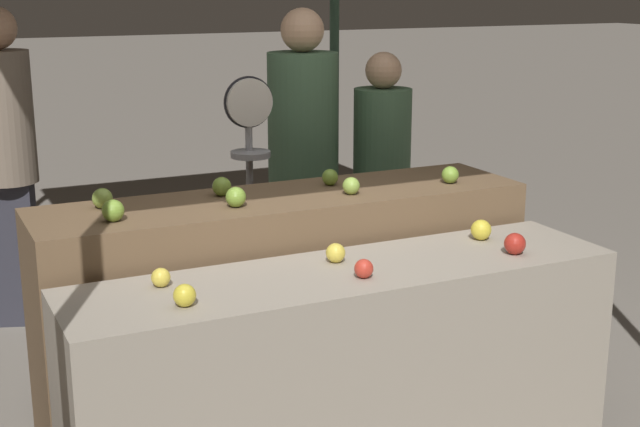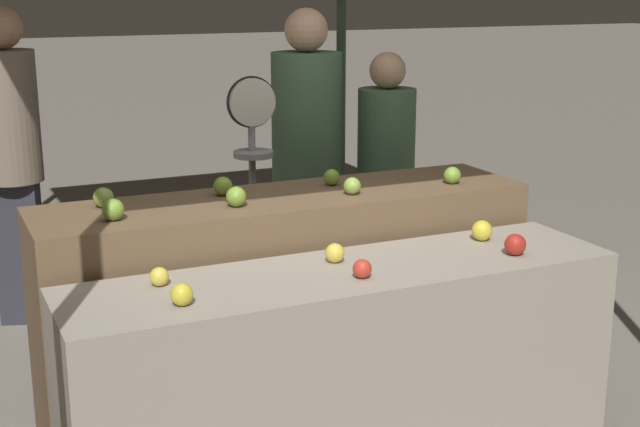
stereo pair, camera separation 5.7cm
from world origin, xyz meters
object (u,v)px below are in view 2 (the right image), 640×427
object	(u,v)px
person_vendor_at_scale	(307,148)
person_customer_right	(386,168)
produce_scale	(253,159)
person_customer_left	(11,142)

from	to	relation	value
person_vendor_at_scale	person_customer_right	bearing A→B (deg)	-162.51
produce_scale	person_customer_left	xyz separation A→B (m)	(-1.05, 1.01, -0.00)
produce_scale	person_customer_left	size ratio (longest dim) A/B	0.82
person_customer_right	person_customer_left	bearing A→B (deg)	-15.93
produce_scale	person_customer_right	size ratio (longest dim) A/B	0.95
person_vendor_at_scale	person_customer_right	world-z (taller)	person_vendor_at_scale
produce_scale	person_customer_right	world-z (taller)	person_customer_right
person_customer_left	person_customer_right	size ratio (longest dim) A/B	1.16
person_vendor_at_scale	person_customer_left	bearing A→B (deg)	0.08
produce_scale	person_vendor_at_scale	size ratio (longest dim) A/B	0.82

